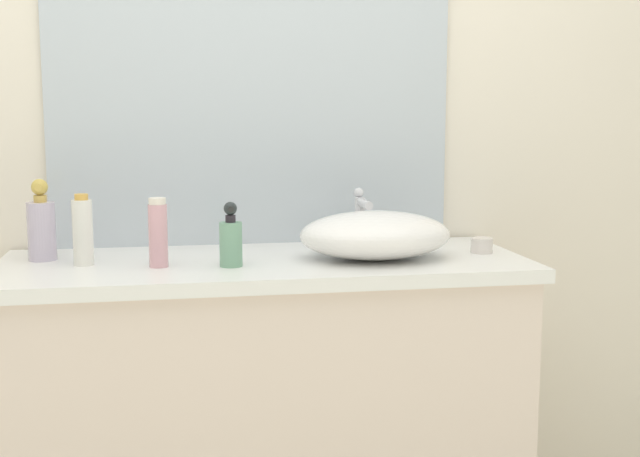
# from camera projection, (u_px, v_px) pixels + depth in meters

# --- Properties ---
(bathroom_wall_rear) EXTENTS (6.00, 0.06, 2.60)m
(bathroom_wall_rear) POSITION_uv_depth(u_px,v_px,m) (226.00, 108.00, 2.35)
(bathroom_wall_rear) COLOR silver
(bathroom_wall_rear) RESTS_ON ground
(vanity_counter) EXTENTS (1.36, 0.53, 0.91)m
(vanity_counter) POSITION_uv_depth(u_px,v_px,m) (267.00, 425.00, 2.18)
(vanity_counter) COLOR beige
(vanity_counter) RESTS_ON ground
(wall_mirror_panel) EXTENTS (1.15, 0.01, 1.02)m
(wall_mirror_panel) POSITION_uv_depth(u_px,v_px,m) (253.00, 65.00, 2.31)
(wall_mirror_panel) COLOR #B2BCC6
(wall_mirror_panel) RESTS_ON vanity_counter
(sink_basin) EXTENTS (0.40, 0.30, 0.12)m
(sink_basin) POSITION_uv_depth(u_px,v_px,m) (375.00, 235.00, 2.12)
(sink_basin) COLOR white
(sink_basin) RESTS_ON vanity_counter
(faucet) EXTENTS (0.03, 0.14, 0.17)m
(faucet) POSITION_uv_depth(u_px,v_px,m) (361.00, 213.00, 2.27)
(faucet) COLOR silver
(faucet) RESTS_ON vanity_counter
(soap_dispenser) EXTENTS (0.07, 0.07, 0.21)m
(soap_dispenser) POSITION_uv_depth(u_px,v_px,m) (41.00, 226.00, 2.09)
(soap_dispenser) COLOR #BFB1C9
(soap_dispenser) RESTS_ON vanity_counter
(lotion_bottle) EXTENTS (0.05, 0.05, 0.18)m
(lotion_bottle) POSITION_uv_depth(u_px,v_px,m) (83.00, 231.00, 2.03)
(lotion_bottle) COLOR white
(lotion_bottle) RESTS_ON vanity_counter
(perfume_bottle) EXTENTS (0.06, 0.06, 0.16)m
(perfume_bottle) POSITION_uv_depth(u_px,v_px,m) (231.00, 240.00, 2.01)
(perfume_bottle) COLOR gray
(perfume_bottle) RESTS_ON vanity_counter
(spray_can) EXTENTS (0.05, 0.05, 0.17)m
(spray_can) POSITION_uv_depth(u_px,v_px,m) (158.00, 233.00, 2.00)
(spray_can) COLOR #D69CA6
(spray_can) RESTS_ON vanity_counter
(candle_jar) EXTENTS (0.06, 0.06, 0.04)m
(candle_jar) POSITION_uv_depth(u_px,v_px,m) (482.00, 245.00, 2.21)
(candle_jar) COLOR silver
(candle_jar) RESTS_ON vanity_counter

